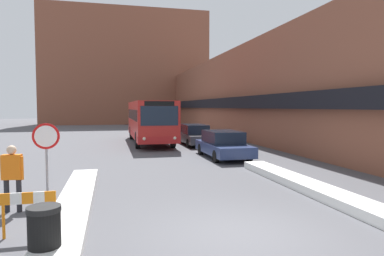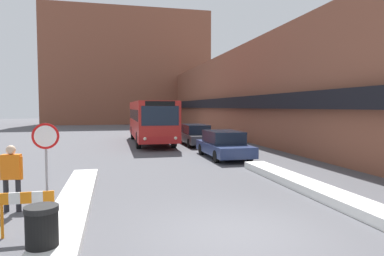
# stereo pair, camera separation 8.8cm
# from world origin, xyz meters

# --- Properties ---
(ground_plane) EXTENTS (160.00, 160.00, 0.00)m
(ground_plane) POSITION_xyz_m (0.00, 0.00, 0.00)
(ground_plane) COLOR #515156
(building_row_right) EXTENTS (5.50, 60.00, 7.65)m
(building_row_right) POSITION_xyz_m (9.97, 24.00, 3.82)
(building_row_right) COLOR brown
(building_row_right) RESTS_ON ground_plane
(building_backdrop_far) EXTENTS (26.00, 8.00, 18.07)m
(building_backdrop_far) POSITION_xyz_m (0.00, 50.78, 9.03)
(building_backdrop_far) COLOR brown
(building_backdrop_far) RESTS_ON ground_plane
(snow_bank_left) EXTENTS (0.90, 8.75, 0.22)m
(snow_bank_left) POSITION_xyz_m (-3.60, 3.02, 0.11)
(snow_bank_left) COLOR silver
(snow_bank_left) RESTS_ON ground_plane
(snow_bank_right) EXTENTS (0.90, 10.01, 0.27)m
(snow_bank_right) POSITION_xyz_m (3.60, 2.47, 0.14)
(snow_bank_right) COLOR silver
(snow_bank_right) RESTS_ON ground_plane
(city_bus) EXTENTS (2.61, 10.75, 3.09)m
(city_bus) POSITION_xyz_m (0.23, 18.97, 1.70)
(city_bus) COLOR red
(city_bus) RESTS_ON ground_plane
(parked_car_front) EXTENTS (1.93, 4.67, 1.43)m
(parked_car_front) POSITION_xyz_m (3.20, 10.57, 0.71)
(parked_car_front) COLOR navy
(parked_car_front) RESTS_ON ground_plane
(parked_car_middle) EXTENTS (1.79, 4.83, 1.46)m
(parked_car_middle) POSITION_xyz_m (3.20, 16.88, 0.72)
(parked_car_middle) COLOR #38383D
(parked_car_middle) RESTS_ON ground_plane
(stop_sign) EXTENTS (0.76, 0.08, 2.23)m
(stop_sign) POSITION_xyz_m (-4.45, 3.94, 1.62)
(stop_sign) COLOR gray
(stop_sign) RESTS_ON ground_plane
(pedestrian) EXTENTS (0.56, 0.27, 1.73)m
(pedestrian) POSITION_xyz_m (-5.09, 2.81, 1.04)
(pedestrian) COLOR #232328
(pedestrian) RESTS_ON ground_plane
(trash_bin) EXTENTS (0.59, 0.59, 0.95)m
(trash_bin) POSITION_xyz_m (-3.79, -0.28, 0.48)
(trash_bin) COLOR black
(trash_bin) RESTS_ON ground_plane
(construction_barricade) EXTENTS (1.10, 0.06, 0.94)m
(construction_barricade) POSITION_xyz_m (-4.31, 0.89, 0.67)
(construction_barricade) COLOR orange
(construction_barricade) RESTS_ON ground_plane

